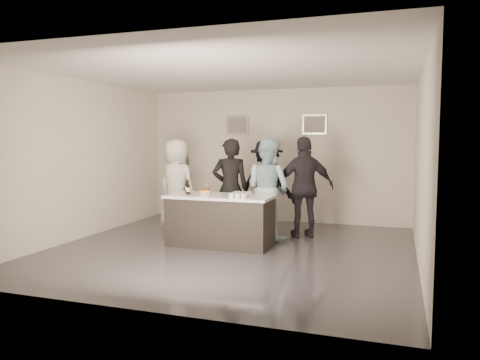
{
  "coord_description": "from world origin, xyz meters",
  "views": [
    {
      "loc": [
        2.67,
        -7.38,
        1.89
      ],
      "look_at": [
        0.0,
        0.5,
        1.15
      ],
      "focal_mm": 35.0,
      "sensor_mm": 36.0,
      "label": 1
    }
  ],
  "objects": [
    {
      "name": "picture_left",
      "position": [
        -0.9,
        2.97,
        2.2
      ],
      "size": [
        0.54,
        0.04,
        0.44
      ],
      "primitive_type": "cube",
      "color": "#B2B2B7",
      "rests_on": "wall_back"
    },
    {
      "name": "tumbler_cluster",
      "position": [
        0.14,
        0.1,
        0.94
      ],
      "size": [
        0.3,
        0.4,
        0.08
      ],
      "primitive_type": "cube",
      "color": "orange",
      "rests_on": "bar_counter"
    },
    {
      "name": "person_main_blue",
      "position": [
        0.36,
        1.08,
        0.95
      ],
      "size": [
        1.13,
        1.03,
        1.9
      ],
      "primitive_type": "imported",
      "rotation": [
        0.0,
        0.0,
        2.73
      ],
      "color": "#A2C9D4",
      "rests_on": "ground"
    },
    {
      "name": "ceiling",
      "position": [
        0.0,
        0.0,
        3.0
      ],
      "size": [
        6.0,
        6.0,
        0.0
      ],
      "primitive_type": "plane",
      "rotation": [
        3.14,
        0.0,
        0.0
      ],
      "color": "white"
    },
    {
      "name": "wall_front",
      "position": [
        0.0,
        -3.0,
        1.5
      ],
      "size": [
        6.0,
        0.04,
        3.0
      ],
      "primitive_type": "cube",
      "color": "silver",
      "rests_on": "ground"
    },
    {
      "name": "candles",
      "position": [
        -0.65,
        -0.13,
        0.9
      ],
      "size": [
        0.24,
        0.08,
        0.01
      ],
      "primitive_type": "cube",
      "color": "pink",
      "rests_on": "bar_counter"
    },
    {
      "name": "beer_bottle_b",
      "position": [
        -0.85,
        0.13,
        1.03
      ],
      "size": [
        0.07,
        0.07,
        0.26
      ],
      "primitive_type": "cylinder",
      "color": "black",
      "rests_on": "bar_counter"
    },
    {
      "name": "bar_counter",
      "position": [
        -0.27,
        0.23,
        0.45
      ],
      "size": [
        1.86,
        0.86,
        0.9
      ],
      "primitive_type": "cube",
      "color": "white",
      "rests_on": "ground"
    },
    {
      "name": "person_main_black",
      "position": [
        -0.35,
        0.94,
        0.95
      ],
      "size": [
        0.82,
        0.7,
        1.89
      ],
      "primitive_type": "imported",
      "rotation": [
        0.0,
        0.0,
        3.57
      ],
      "color": "black",
      "rests_on": "ground"
    },
    {
      "name": "wall_right",
      "position": [
        3.0,
        0.0,
        1.5
      ],
      "size": [
        0.04,
        6.0,
        3.0
      ],
      "primitive_type": "cube",
      "color": "silver",
      "rests_on": "ground"
    },
    {
      "name": "wall_left",
      "position": [
        -3.0,
        0.0,
        1.5
      ],
      "size": [
        0.04,
        6.0,
        3.0
      ],
      "primitive_type": "cube",
      "color": "silver",
      "rests_on": "ground"
    },
    {
      "name": "cake",
      "position": [
        -0.53,
        0.17,
        0.94
      ],
      "size": [
        0.22,
        0.22,
        0.08
      ],
      "primitive_type": "cylinder",
      "color": "orange",
      "rests_on": "bar_counter"
    },
    {
      "name": "beer_bottle_a",
      "position": [
        -0.96,
        0.33,
        1.03
      ],
      "size": [
        0.07,
        0.07,
        0.26
      ],
      "primitive_type": "cylinder",
      "color": "black",
      "rests_on": "bar_counter"
    },
    {
      "name": "floor",
      "position": [
        0.0,
        0.0,
        0.0
      ],
      "size": [
        6.0,
        6.0,
        0.0
      ],
      "primitive_type": "plane",
      "color": "#3D3D42",
      "rests_on": "ground"
    },
    {
      "name": "person_guest_back",
      "position": [
        0.13,
        1.81,
        0.93
      ],
      "size": [
        1.31,
        0.88,
        1.87
      ],
      "primitive_type": "imported",
      "rotation": [
        0.0,
        0.0,
        2.97
      ],
      "color": "black",
      "rests_on": "ground"
    },
    {
      "name": "person_guest_right",
      "position": [
        1.0,
        1.41,
        0.96
      ],
      "size": [
        1.22,
        0.94,
        1.93
      ],
      "primitive_type": "imported",
      "rotation": [
        0.0,
        0.0,
        3.62
      ],
      "color": "black",
      "rests_on": "ground"
    },
    {
      "name": "picture_right",
      "position": [
        0.9,
        2.97,
        2.2
      ],
      "size": [
        0.54,
        0.04,
        0.44
      ],
      "primitive_type": "cube",
      "color": "#B2B2B7",
      "rests_on": "wall_back"
    },
    {
      "name": "wall_back",
      "position": [
        0.0,
        3.0,
        1.5
      ],
      "size": [
        6.0,
        0.04,
        3.0
      ],
      "primitive_type": "cube",
      "color": "silver",
      "rests_on": "ground"
    },
    {
      "name": "person_guest_left",
      "position": [
        -1.64,
        1.28,
        0.94
      ],
      "size": [
        1.06,
        0.85,
        1.88
      ],
      "primitive_type": "imported",
      "rotation": [
        0.0,
        0.0,
        2.83
      ],
      "color": "white",
      "rests_on": "ground"
    }
  ]
}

